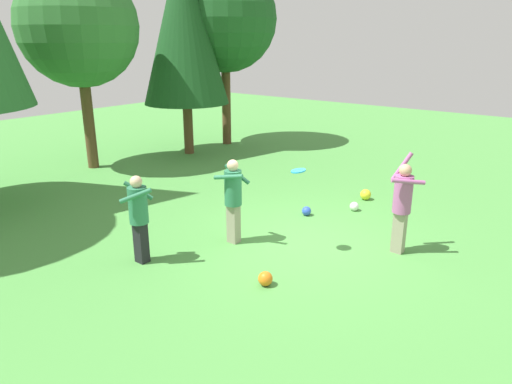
{
  "coord_description": "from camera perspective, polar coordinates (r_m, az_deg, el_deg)",
  "views": [
    {
      "loc": [
        -7.33,
        -4.63,
        3.9
      ],
      "look_at": [
        -0.51,
        0.73,
        1.05
      ],
      "focal_mm": 32.72,
      "sensor_mm": 36.0,
      "label": 1
    }
  ],
  "objects": [
    {
      "name": "ground_plane",
      "position": [
        9.5,
        5.42,
        -6.12
      ],
      "size": [
        40.0,
        40.0,
        0.0
      ],
      "primitive_type": "plane",
      "color": "#4C9342"
    },
    {
      "name": "person_thrower",
      "position": [
        9.07,
        17.45,
        -1.01
      ],
      "size": [
        0.68,
        0.69,
        1.93
      ],
      "rotation": [
        0.0,
        0.0,
        2.25
      ],
      "color": "gray",
      "rests_on": "ground_plane"
    },
    {
      "name": "person_catcher",
      "position": [
        9.12,
        -2.81,
        -0.27
      ],
      "size": [
        0.62,
        0.68,
        1.71
      ],
      "rotation": [
        0.0,
        0.0,
        -1.29
      ],
      "color": "gray",
      "rests_on": "ground_plane"
    },
    {
      "name": "person_bystander",
      "position": [
        8.56,
        -14.16,
        -2.4
      ],
      "size": [
        0.72,
        0.72,
        1.65
      ],
      "rotation": [
        0.0,
        0.0,
        -0.77
      ],
      "color": "black",
      "rests_on": "ground_plane"
    },
    {
      "name": "frisbee",
      "position": [
        8.49,
        5.2,
        2.6
      ],
      "size": [
        0.38,
        0.38,
        0.07
      ],
      "color": "#2393D1"
    },
    {
      "name": "ball_white",
      "position": [
        11.35,
        11.92,
        -1.73
      ],
      "size": [
        0.22,
        0.22,
        0.22
      ],
      "primitive_type": "sphere",
      "color": "white",
      "rests_on": "ground_plane"
    },
    {
      "name": "ball_blue",
      "position": [
        10.88,
        6.19,
        -2.32
      ],
      "size": [
        0.21,
        0.21,
        0.21
      ],
      "primitive_type": "sphere",
      "color": "blue",
      "rests_on": "ground_plane"
    },
    {
      "name": "ball_orange",
      "position": [
        7.86,
        1.15,
        -10.54
      ],
      "size": [
        0.25,
        0.25,
        0.25
      ],
      "primitive_type": "sphere",
      "color": "orange",
      "rests_on": "ground_plane"
    },
    {
      "name": "ball_yellow",
      "position": [
        12.18,
        13.25,
        -0.3
      ],
      "size": [
        0.27,
        0.27,
        0.27
      ],
      "primitive_type": "sphere",
      "color": "yellow",
      "rests_on": "ground_plane"
    },
    {
      "name": "tree_right",
      "position": [
        16.55,
        -8.85,
        19.52
      ],
      "size": [
        2.91,
        2.91,
        6.95
      ],
      "color": "brown",
      "rests_on": "ground_plane"
    },
    {
      "name": "tree_far_right",
      "position": [
        18.05,
        -3.85,
        20.31
      ],
      "size": [
        3.8,
        3.8,
        6.5
      ],
      "color": "brown",
      "rests_on": "ground_plane"
    },
    {
      "name": "tree_center",
      "position": [
        15.34,
        -20.92,
        18.33
      ],
      "size": [
        3.52,
        3.52,
        6.02
      ],
      "color": "brown",
      "rests_on": "ground_plane"
    }
  ]
}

